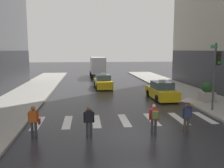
{
  "coord_description": "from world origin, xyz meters",
  "views": [
    {
      "loc": [
        -2.43,
        -11.41,
        4.43
      ],
      "look_at": [
        -0.23,
        8.0,
        1.64
      ],
      "focal_mm": 37.78,
      "sensor_mm": 36.0,
      "label": 1
    }
  ],
  "objects_px": {
    "traffic_light_pole": "(216,67)",
    "pedestrian_plain_coat": "(89,120)",
    "pedestrian_with_backpack": "(154,117)",
    "pedestrian_with_handbag": "(34,120)",
    "taxi_second": "(103,82)",
    "pedestrian_with_umbrella": "(189,105)",
    "planter_near_corner": "(207,93)",
    "taxi_lead": "(162,91)",
    "box_truck": "(97,66)"
  },
  "relations": [
    {
      "from": "pedestrian_with_backpack",
      "to": "taxi_lead",
      "type": "bearing_deg",
      "value": 69.43
    },
    {
      "from": "taxi_second",
      "to": "pedestrian_with_handbag",
      "type": "distance_m",
      "value": 16.27
    },
    {
      "from": "taxi_second",
      "to": "pedestrian_with_umbrella",
      "type": "bearing_deg",
      "value": -77.65
    },
    {
      "from": "taxi_second",
      "to": "planter_near_corner",
      "type": "xyz_separation_m",
      "value": [
        8.22,
        -8.82,
        0.15
      ]
    },
    {
      "from": "box_truck",
      "to": "taxi_second",
      "type": "bearing_deg",
      "value": -89.65
    },
    {
      "from": "pedestrian_with_umbrella",
      "to": "pedestrian_with_backpack",
      "type": "height_order",
      "value": "pedestrian_with_umbrella"
    },
    {
      "from": "planter_near_corner",
      "to": "taxi_lead",
      "type": "bearing_deg",
      "value": 150.32
    },
    {
      "from": "planter_near_corner",
      "to": "pedestrian_plain_coat",
      "type": "bearing_deg",
      "value": -145.0
    },
    {
      "from": "pedestrian_with_umbrella",
      "to": "planter_near_corner",
      "type": "xyz_separation_m",
      "value": [
        4.77,
        6.9,
        -0.64
      ]
    },
    {
      "from": "pedestrian_plain_coat",
      "to": "pedestrian_with_umbrella",
      "type": "bearing_deg",
      "value": 2.03
    },
    {
      "from": "traffic_light_pole",
      "to": "pedestrian_with_handbag",
      "type": "bearing_deg",
      "value": -162.39
    },
    {
      "from": "traffic_light_pole",
      "to": "pedestrian_with_backpack",
      "type": "relative_size",
      "value": 2.91
    },
    {
      "from": "box_truck",
      "to": "pedestrian_with_umbrella",
      "type": "height_order",
      "value": "box_truck"
    },
    {
      "from": "box_truck",
      "to": "pedestrian_with_handbag",
      "type": "relative_size",
      "value": 4.6
    },
    {
      "from": "pedestrian_with_backpack",
      "to": "planter_near_corner",
      "type": "xyz_separation_m",
      "value": [
        6.72,
        7.1,
        -0.1
      ]
    },
    {
      "from": "pedestrian_with_handbag",
      "to": "planter_near_corner",
      "type": "bearing_deg",
      "value": 27.6
    },
    {
      "from": "traffic_light_pole",
      "to": "taxi_lead",
      "type": "xyz_separation_m",
      "value": [
        -2.29,
        4.89,
        -2.53
      ]
    },
    {
      "from": "box_truck",
      "to": "pedestrian_with_umbrella",
      "type": "bearing_deg",
      "value": -82.57
    },
    {
      "from": "box_truck",
      "to": "pedestrian_with_handbag",
      "type": "distance_m",
      "value": 27.21
    },
    {
      "from": "traffic_light_pole",
      "to": "box_truck",
      "type": "distance_m",
      "value": 24.19
    },
    {
      "from": "taxi_second",
      "to": "pedestrian_with_umbrella",
      "type": "xyz_separation_m",
      "value": [
        3.44,
        -15.73,
        0.79
      ]
    },
    {
      "from": "taxi_second",
      "to": "planter_near_corner",
      "type": "height_order",
      "value": "taxi_second"
    },
    {
      "from": "traffic_light_pole",
      "to": "pedestrian_plain_coat",
      "type": "bearing_deg",
      "value": -155.65
    },
    {
      "from": "box_truck",
      "to": "pedestrian_with_backpack",
      "type": "height_order",
      "value": "box_truck"
    },
    {
      "from": "box_truck",
      "to": "pedestrian_plain_coat",
      "type": "distance_m",
      "value": 27.22
    },
    {
      "from": "pedestrian_with_umbrella",
      "to": "pedestrian_with_handbag",
      "type": "xyz_separation_m",
      "value": [
        -8.14,
        0.15,
        -0.58
      ]
    },
    {
      "from": "pedestrian_plain_coat",
      "to": "taxi_lead",
      "type": "bearing_deg",
      "value": 52.97
    },
    {
      "from": "pedestrian_with_handbag",
      "to": "taxi_lead",
      "type": "bearing_deg",
      "value": 42.12
    },
    {
      "from": "taxi_lead",
      "to": "box_truck",
      "type": "xyz_separation_m",
      "value": [
        -4.95,
        18.14,
        1.13
      ]
    },
    {
      "from": "pedestrian_with_handbag",
      "to": "box_truck",
      "type": "bearing_deg",
      "value": 80.21
    },
    {
      "from": "taxi_second",
      "to": "pedestrian_with_backpack",
      "type": "relative_size",
      "value": 2.79
    },
    {
      "from": "taxi_second",
      "to": "taxi_lead",
      "type": "bearing_deg",
      "value": -54.82
    },
    {
      "from": "taxi_lead",
      "to": "planter_near_corner",
      "type": "height_order",
      "value": "taxi_lead"
    },
    {
      "from": "taxi_lead",
      "to": "box_truck",
      "type": "distance_m",
      "value": 18.84
    },
    {
      "from": "planter_near_corner",
      "to": "traffic_light_pole",
      "type": "bearing_deg",
      "value": -109.46
    },
    {
      "from": "pedestrian_with_backpack",
      "to": "pedestrian_with_handbag",
      "type": "bearing_deg",
      "value": 176.74
    },
    {
      "from": "taxi_second",
      "to": "pedestrian_with_handbag",
      "type": "height_order",
      "value": "taxi_second"
    },
    {
      "from": "traffic_light_pole",
      "to": "planter_near_corner",
      "type": "distance_m",
      "value": 3.97
    },
    {
      "from": "traffic_light_pole",
      "to": "pedestrian_with_umbrella",
      "type": "distance_m",
      "value": 5.67
    },
    {
      "from": "taxi_lead",
      "to": "pedestrian_with_backpack",
      "type": "height_order",
      "value": "taxi_lead"
    },
    {
      "from": "pedestrian_with_backpack",
      "to": "box_truck",
      "type": "bearing_deg",
      "value": 93.3
    },
    {
      "from": "box_truck",
      "to": "pedestrian_with_backpack",
      "type": "xyz_separation_m",
      "value": [
        1.57,
        -27.15,
        -0.88
      ]
    },
    {
      "from": "pedestrian_with_umbrella",
      "to": "pedestrian_plain_coat",
      "type": "relative_size",
      "value": 1.18
    },
    {
      "from": "pedestrian_plain_coat",
      "to": "pedestrian_with_backpack",
      "type": "bearing_deg",
      "value": -0.21
    },
    {
      "from": "pedestrian_with_backpack",
      "to": "pedestrian_with_umbrella",
      "type": "bearing_deg",
      "value": 5.94
    },
    {
      "from": "taxi_lead",
      "to": "planter_near_corner",
      "type": "xyz_separation_m",
      "value": [
        3.34,
        -1.9,
        0.15
      ]
    },
    {
      "from": "taxi_lead",
      "to": "traffic_light_pole",
      "type": "bearing_deg",
      "value": -64.95
    },
    {
      "from": "pedestrian_with_handbag",
      "to": "planter_near_corner",
      "type": "xyz_separation_m",
      "value": [
        12.91,
        6.75,
        -0.06
      ]
    },
    {
      "from": "pedestrian_with_backpack",
      "to": "pedestrian_plain_coat",
      "type": "relative_size",
      "value": 1.0
    },
    {
      "from": "traffic_light_pole",
      "to": "planter_near_corner",
      "type": "bearing_deg",
      "value": 70.54
    }
  ]
}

